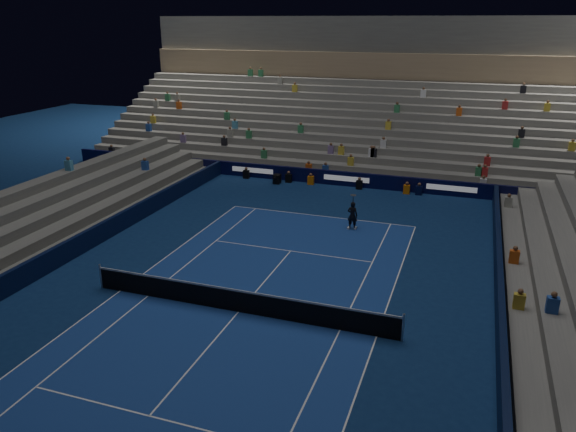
% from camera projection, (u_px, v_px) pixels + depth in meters
% --- Properties ---
extents(ground, '(90.00, 90.00, 0.00)m').
position_uv_depth(ground, '(239.00, 312.00, 21.66)').
color(ground, '#0D244F').
rests_on(ground, ground).
extents(court_surface, '(10.97, 23.77, 0.01)m').
position_uv_depth(court_surface, '(239.00, 312.00, 21.66)').
color(court_surface, navy).
rests_on(court_surface, ground).
extents(sponsor_barrier_far, '(44.00, 0.25, 1.00)m').
position_uv_depth(sponsor_barrier_far, '(347.00, 179.00, 37.96)').
color(sponsor_barrier_far, black).
rests_on(sponsor_barrier_far, ground).
extents(sponsor_barrier_east, '(0.25, 37.00, 1.00)m').
position_uv_depth(sponsor_barrier_east, '(501.00, 346.00, 18.52)').
color(sponsor_barrier_east, black).
rests_on(sponsor_barrier_east, ground).
extents(sponsor_barrier_west, '(0.25, 37.00, 1.00)m').
position_uv_depth(sponsor_barrier_west, '(39.00, 267.00, 24.47)').
color(sponsor_barrier_west, black).
rests_on(sponsor_barrier_west, ground).
extents(grandstand_main, '(44.00, 15.20, 11.20)m').
position_uv_depth(grandstand_main, '(374.00, 116.00, 45.36)').
color(grandstand_main, slate).
rests_on(grandstand_main, ground).
extents(tennis_net, '(12.90, 0.10, 1.10)m').
position_uv_depth(tennis_net, '(238.00, 301.00, 21.49)').
color(tennis_net, '#B2B2B7').
rests_on(tennis_net, ground).
extents(tennis_player, '(0.60, 0.42, 1.57)m').
position_uv_depth(tennis_player, '(352.00, 215.00, 30.01)').
color(tennis_player, black).
rests_on(tennis_player, ground).
extents(broadcast_camera, '(0.53, 0.97, 0.64)m').
position_uv_depth(broadcast_camera, '(277.00, 179.00, 38.57)').
color(broadcast_camera, black).
rests_on(broadcast_camera, ground).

